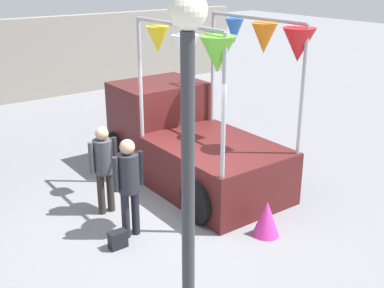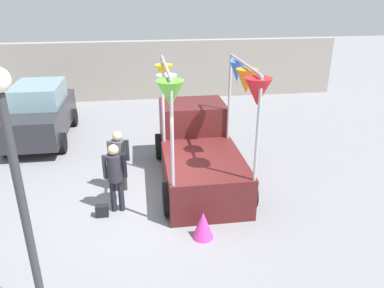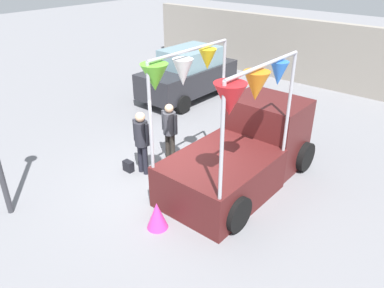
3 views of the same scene
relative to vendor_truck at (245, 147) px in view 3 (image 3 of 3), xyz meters
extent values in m
plane|color=slate|center=(-1.28, -1.23, -0.89)|extent=(60.00, 60.00, 0.00)
cube|color=#4C1919|center=(0.00, -0.99, -0.39)|extent=(1.90, 2.60, 1.00)
cube|color=#4C1919|center=(0.00, 1.01, 0.01)|extent=(1.80, 1.40, 1.80)
cube|color=#8CB2C6|center=(0.00, 1.01, 0.46)|extent=(1.76, 1.37, 0.60)
cylinder|color=black|center=(-0.95, 1.36, -0.51)|extent=(0.22, 0.76, 0.76)
cylinder|color=black|center=(0.95, 1.36, -0.51)|extent=(0.22, 0.76, 0.76)
cylinder|color=black|center=(-0.95, -1.69, -0.51)|extent=(0.22, 0.76, 0.76)
cylinder|color=black|center=(0.95, -1.69, -0.51)|extent=(0.22, 0.76, 0.76)
cylinder|color=#A5A5AD|center=(-0.87, 0.23, 1.23)|extent=(0.07, 0.07, 2.24)
cylinder|color=#A5A5AD|center=(0.87, 0.23, 1.23)|extent=(0.07, 0.07, 2.24)
cylinder|color=#A5A5AD|center=(-0.87, -2.21, 1.23)|extent=(0.07, 0.07, 2.24)
cylinder|color=#A5A5AD|center=(0.87, -2.21, 1.23)|extent=(0.07, 0.07, 2.24)
cylinder|color=#A5A5AD|center=(-0.87, -0.99, 2.35)|extent=(0.07, 2.44, 0.07)
cylinder|color=#A5A5AD|center=(0.87, -0.99, 2.35)|extent=(0.07, 2.44, 0.07)
cone|color=#66CC33|center=(-0.87, -2.04, 2.02)|extent=(0.71, 0.71, 0.53)
cone|color=red|center=(0.87, -2.04, 1.99)|extent=(0.75, 0.75, 0.56)
cone|color=white|center=(-0.87, -1.23, 1.93)|extent=(0.50, 0.50, 0.57)
cone|color=orange|center=(0.87, -1.23, 2.01)|extent=(0.62, 0.62, 0.54)
cone|color=yellow|center=(-0.87, -0.41, 2.04)|extent=(0.57, 0.57, 0.45)
cone|color=blue|center=(0.87, -0.41, 2.06)|extent=(0.40, 0.40, 0.47)
cube|color=#26262B|center=(-4.77, 3.45, -0.12)|extent=(1.70, 4.00, 0.90)
cube|color=#72939E|center=(-4.77, 3.60, 0.66)|extent=(1.50, 2.10, 0.66)
cylinder|color=black|center=(-5.62, 4.70, -0.57)|extent=(0.18, 0.64, 0.64)
cylinder|color=black|center=(-3.92, 4.70, -0.57)|extent=(0.18, 0.64, 0.64)
cylinder|color=black|center=(-5.62, 2.20, -0.57)|extent=(0.18, 0.64, 0.64)
cylinder|color=black|center=(-3.92, 2.20, -0.57)|extent=(0.18, 0.64, 0.64)
cylinder|color=black|center=(-2.18, -1.40, -0.50)|extent=(0.13, 0.13, 0.79)
cylinder|color=black|center=(-2.00, -1.40, -0.50)|extent=(0.13, 0.13, 0.79)
cylinder|color=#26262D|center=(-2.09, -1.40, 0.21)|extent=(0.34, 0.34, 0.63)
sphere|color=tan|center=(-2.09, -1.40, 0.64)|extent=(0.24, 0.24, 0.24)
cylinder|color=#26262D|center=(-2.31, -1.40, 0.24)|extent=(0.09, 0.09, 0.56)
cylinder|color=#26262D|center=(-1.87, -1.40, 0.24)|extent=(0.09, 0.09, 0.56)
cylinder|color=#2D2823|center=(-2.14, -0.45, -0.51)|extent=(0.13, 0.13, 0.76)
cylinder|color=#2D2823|center=(-1.96, -0.45, -0.51)|extent=(0.13, 0.13, 0.76)
cylinder|color=#3F3F47|center=(-2.05, -0.45, 0.17)|extent=(0.34, 0.34, 0.60)
sphere|color=tan|center=(-2.05, -0.45, 0.58)|extent=(0.23, 0.23, 0.23)
cylinder|color=#3F3F47|center=(-2.27, -0.45, 0.20)|extent=(0.09, 0.09, 0.54)
cylinder|color=#3F3F47|center=(-1.83, -0.45, 0.20)|extent=(0.09, 0.09, 0.54)
cube|color=black|center=(-2.44, -1.60, -0.75)|extent=(0.28, 0.16, 0.28)
cube|color=gray|center=(-1.28, 8.03, 0.41)|extent=(18.00, 0.36, 2.60)
cone|color=#D83399|center=(-0.32, -2.69, -0.59)|extent=(0.58, 0.58, 0.60)
camera|label=1|loc=(-5.35, -7.50, 3.23)|focal=45.00mm
camera|label=2|loc=(-1.46, -9.01, 3.92)|focal=35.00mm
camera|label=3|loc=(4.12, -6.84, 4.17)|focal=35.00mm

